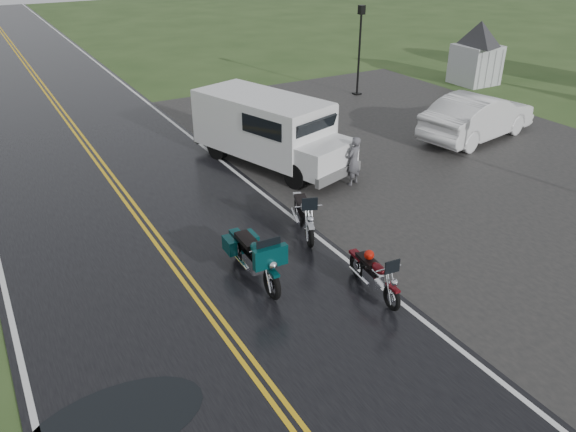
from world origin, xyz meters
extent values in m
plane|color=#2D471E|center=(0.00, 0.00, 0.00)|extent=(120.00, 120.00, 0.00)
cube|color=black|center=(0.00, 10.00, 0.02)|extent=(8.00, 100.00, 0.04)
cube|color=black|center=(11.00, 5.00, 0.01)|extent=(14.00, 24.00, 0.03)
imported|color=#4D4C51|center=(6.70, 4.53, 0.80)|extent=(0.68, 0.57, 1.60)
imported|color=silver|center=(13.52, 5.72, 0.88)|extent=(5.56, 2.74, 1.75)
camera|label=1|loc=(-3.50, -8.86, 7.53)|focal=35.00mm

